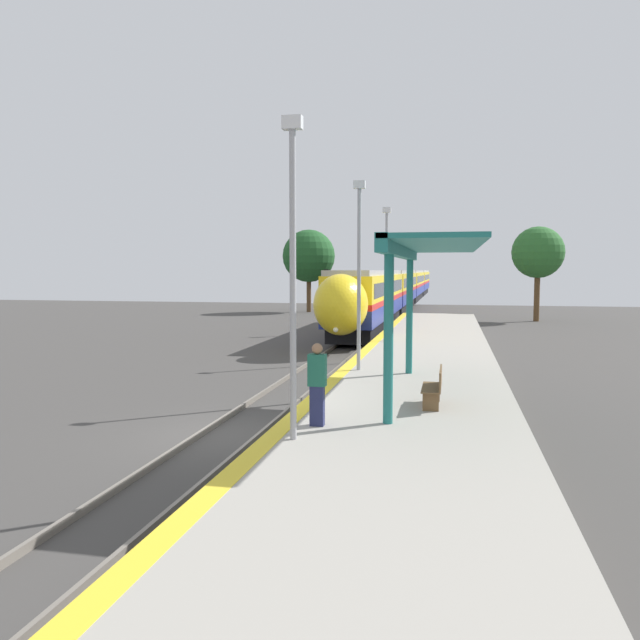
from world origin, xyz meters
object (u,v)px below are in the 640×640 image
Objects in this scene: lamppost_mid at (359,264)px; lamppost_far at (386,266)px; person_waiting at (317,383)px; platform_bench at (435,387)px; train at (403,286)px; lamppost_near at (293,259)px; railway_signal at (326,294)px.

lamppost_mid is 1.00× the size of lamppost_far.
lamppost_mid reaches higher than person_waiting.
person_waiting is at bearing -134.66° from platform_bench.
train is 57.69m from lamppost_near.
railway_signal is (-5.09, 26.28, 0.75)m from person_waiting.
lamppost_near reaches higher than railway_signal.
lamppost_far is at bearing 100.77° from platform_bench.
railway_signal is 11.95m from lamppost_far.
person_waiting is 15.71m from lamppost_far.
railway_signal is 19.76m from lamppost_mid.
lamppost_near is at bearing -90.00° from lamppost_far.
person_waiting is at bearing 78.62° from lamppost_near.
train is 13.90× the size of lamppost_mid.
train is at bearing 92.59° from person_waiting.
platform_bench is (4.85, -54.20, -0.95)m from train.
lamppost_near is (-0.22, -1.09, 2.48)m from person_waiting.
lamppost_mid is (4.87, -19.07, 1.72)m from railway_signal.
railway_signal reaches higher than platform_bench.
train is 54.43m from platform_bench.
lamppost_far reaches higher than platform_bench.
railway_signal is 0.69× the size of lamppost_far.
train is at bearing 92.72° from lamppost_mid.
person_waiting is 7.63m from lamppost_mid.
lamppost_mid is at bearing 117.16° from platform_bench.
railway_signal is (-2.53, -30.24, 0.21)m from train.
lamppost_far reaches higher than train.
lamppost_far is at bearing 90.00° from lamppost_near.
railway_signal is at bearing -94.78° from train.
lamppost_far is at bearing -86.74° from train.
person_waiting is (2.56, -56.52, -0.55)m from train.
lamppost_far is at bearing 90.81° from person_waiting.
railway_signal reaches higher than person_waiting.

